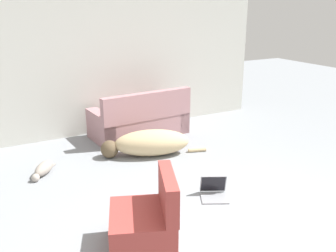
{
  "coord_description": "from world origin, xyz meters",
  "views": [
    {
      "loc": [
        -2.03,
        -2.13,
        2.26
      ],
      "look_at": [
        0.22,
        2.01,
        0.71
      ],
      "focal_mm": 40.0,
      "sensor_mm": 36.0,
      "label": 1
    }
  ],
  "objects_px": {
    "laptop_open": "(214,190)",
    "side_chair": "(146,225)",
    "dog": "(149,143)",
    "cat": "(43,169)",
    "couch": "(140,121)",
    "book_cream": "(165,194)"
  },
  "relations": [
    {
      "from": "couch",
      "to": "cat",
      "type": "height_order",
      "value": "couch"
    },
    {
      "from": "cat",
      "to": "laptop_open",
      "type": "distance_m",
      "value": 2.36
    },
    {
      "from": "dog",
      "to": "side_chair",
      "type": "xyz_separation_m",
      "value": [
        -1.04,
        -2.11,
        0.07
      ]
    },
    {
      "from": "cat",
      "to": "book_cream",
      "type": "relative_size",
      "value": 2.27
    },
    {
      "from": "laptop_open",
      "to": "side_chair",
      "type": "distance_m",
      "value": 1.3
    },
    {
      "from": "couch",
      "to": "dog",
      "type": "bearing_deg",
      "value": 69.95
    },
    {
      "from": "cat",
      "to": "book_cream",
      "type": "xyz_separation_m",
      "value": [
        1.2,
        -1.32,
        -0.07
      ]
    },
    {
      "from": "couch",
      "to": "cat",
      "type": "xyz_separation_m",
      "value": [
        -1.84,
        -0.83,
        -0.18
      ]
    },
    {
      "from": "side_chair",
      "to": "couch",
      "type": "bearing_deg",
      "value": 178.05
    },
    {
      "from": "cat",
      "to": "dog",
      "type": "bearing_deg",
      "value": 126.27
    },
    {
      "from": "cat",
      "to": "laptop_open",
      "type": "height_order",
      "value": "laptop_open"
    },
    {
      "from": "couch",
      "to": "cat",
      "type": "distance_m",
      "value": 2.03
    },
    {
      "from": "cat",
      "to": "book_cream",
      "type": "distance_m",
      "value": 1.78
    },
    {
      "from": "couch",
      "to": "dog",
      "type": "relative_size",
      "value": 1.05
    },
    {
      "from": "couch",
      "to": "laptop_open",
      "type": "distance_m",
      "value": 2.46
    },
    {
      "from": "cat",
      "to": "laptop_open",
      "type": "xyz_separation_m",
      "value": [
        1.72,
        -1.63,
        -0.0
      ]
    },
    {
      "from": "cat",
      "to": "laptop_open",
      "type": "relative_size",
      "value": 1.21
    },
    {
      "from": "couch",
      "to": "side_chair",
      "type": "relative_size",
      "value": 2.04
    },
    {
      "from": "dog",
      "to": "book_cream",
      "type": "relative_size",
      "value": 7.03
    },
    {
      "from": "dog",
      "to": "cat",
      "type": "relative_size",
      "value": 3.09
    },
    {
      "from": "dog",
      "to": "side_chair",
      "type": "height_order",
      "value": "side_chair"
    },
    {
      "from": "cat",
      "to": "laptop_open",
      "type": "bearing_deg",
      "value": 85.06
    }
  ]
}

